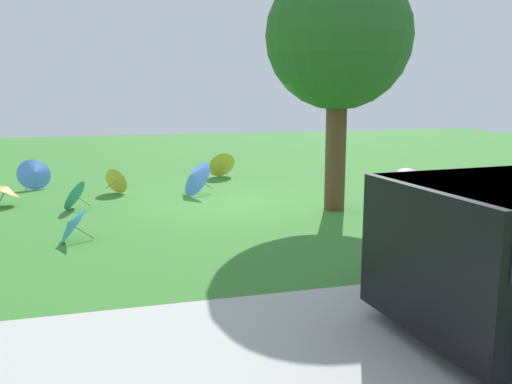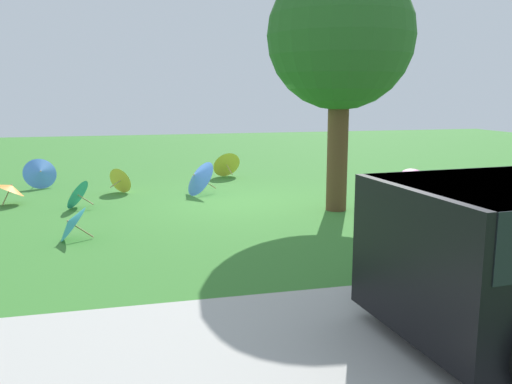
# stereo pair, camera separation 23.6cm
# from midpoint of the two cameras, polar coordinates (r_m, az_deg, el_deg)

# --- Properties ---
(ground) EXTENTS (40.00, 40.00, 0.00)m
(ground) POSITION_cam_midpoint_polar(r_m,az_deg,el_deg) (11.67, -1.20, -1.21)
(ground) COLOR #387A2D
(road_strip) EXTENTS (40.00, 3.61, 0.01)m
(road_strip) POSITION_cam_midpoint_polar(r_m,az_deg,el_deg) (5.48, 18.06, -15.50)
(road_strip) COLOR #B2AFA8
(road_strip) RESTS_ON ground
(park_bench) EXTENTS (1.64, 0.65, 0.90)m
(park_bench) POSITION_cam_midpoint_polar(r_m,az_deg,el_deg) (9.73, 23.28, -1.63)
(park_bench) COLOR maroon
(park_bench) RESTS_ON ground
(shade_tree) EXTENTS (2.83, 2.83, 4.84)m
(shade_tree) POSITION_cam_midpoint_polar(r_m,az_deg,el_deg) (10.97, 8.02, 15.70)
(shade_tree) COLOR brown
(shade_tree) RESTS_ON ground
(parasol_orange_1) EXTENTS (0.81, 0.82, 0.57)m
(parasol_orange_1) POSITION_cam_midpoint_polar(r_m,az_deg,el_deg) (12.57, -25.27, 0.30)
(parasol_orange_1) COLOR tan
(parasol_orange_1) RESTS_ON ground
(parasol_teal_0) EXTENTS (0.69, 0.78, 0.63)m
(parasol_teal_0) POSITION_cam_midpoint_polar(r_m,az_deg,el_deg) (11.67, -19.25, -0.22)
(parasol_teal_0) COLOR tan
(parasol_teal_0) RESTS_ON ground
(parasol_blue_0) EXTENTS (0.91, 1.05, 0.85)m
(parasol_blue_0) POSITION_cam_midpoint_polar(r_m,az_deg,el_deg) (12.63, -7.05, 1.56)
(parasol_blue_0) COLOR tan
(parasol_blue_0) RESTS_ON ground
(parasol_yellow_0) EXTENTS (0.87, 0.77, 0.75)m
(parasol_yellow_0) POSITION_cam_midpoint_polar(r_m,az_deg,el_deg) (15.31, -4.15, 2.97)
(parasol_yellow_0) COLOR tan
(parasol_yellow_0) RESTS_ON ground
(parasol_pink_0) EXTENTS (0.77, 0.75, 0.59)m
(parasol_pink_0) POSITION_cam_midpoint_polar(r_m,az_deg,el_deg) (13.70, 15.17, 1.81)
(parasol_pink_0) COLOR tan
(parasol_pink_0) RESTS_ON ground
(parasol_teal_1) EXTENTS (0.60, 0.68, 0.58)m
(parasol_teal_1) POSITION_cam_midpoint_polar(r_m,az_deg,el_deg) (9.18, -19.57, -3.17)
(parasol_teal_1) COLOR tan
(parasol_teal_1) RESTS_ON ground
(parasol_yellow_1) EXTENTS (0.66, 0.64, 0.63)m
(parasol_yellow_1) POSITION_cam_midpoint_polar(r_m,az_deg,el_deg) (13.23, -14.83, 1.20)
(parasol_yellow_1) COLOR tan
(parasol_yellow_1) RESTS_ON ground
(parasol_blue_1) EXTENTS (0.92, 0.81, 0.79)m
(parasol_blue_1) POSITION_cam_midpoint_polar(r_m,az_deg,el_deg) (14.47, -22.67, 1.83)
(parasol_blue_1) COLOR tan
(parasol_blue_1) RESTS_ON ground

